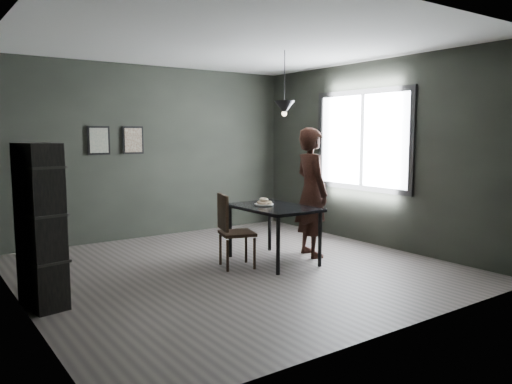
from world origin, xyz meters
TOP-DOWN VIEW (x-y plane):
  - ground at (0.00, 0.00)m, footprint 5.00×5.00m
  - back_wall at (0.00, 2.50)m, footprint 5.00×0.10m
  - ceiling at (0.00, 0.00)m, footprint 5.00×5.00m
  - window_assembly at (2.47, 0.20)m, footprint 0.04×1.96m
  - cafe_table at (0.60, 0.00)m, footprint 0.80×1.20m
  - white_plate at (0.54, 0.13)m, footprint 0.23×0.23m
  - donut_pile at (0.54, 0.13)m, footprint 0.21×0.20m
  - woman at (1.24, -0.03)m, footprint 0.56×0.73m
  - wood_chair at (-0.03, 0.07)m, footprint 0.51×0.51m
  - shelf_unit at (-2.32, -0.10)m, footprint 0.39×0.58m
  - pendant_lamp at (0.85, 0.10)m, footprint 0.28×0.28m
  - framed_print_left at (-0.90, 2.47)m, footprint 0.34×0.04m
  - framed_print_right at (-0.35, 2.47)m, footprint 0.34×0.04m

SIDE VIEW (x-z plane):
  - ground at x=0.00m, z-range 0.00..0.00m
  - wood_chair at x=-0.03m, z-range 0.07..1.01m
  - cafe_table at x=0.60m, z-range 0.30..1.05m
  - white_plate at x=0.54m, z-range 0.75..0.76m
  - donut_pile at x=0.54m, z-range 0.75..0.84m
  - shelf_unit at x=-2.32m, z-range 0.00..1.62m
  - woman at x=1.24m, z-range 0.00..1.79m
  - back_wall at x=0.00m, z-range 0.00..2.80m
  - window_assembly at x=2.47m, z-range 0.82..2.38m
  - framed_print_left at x=-0.90m, z-range 1.38..1.82m
  - framed_print_right at x=-0.35m, z-range 1.38..1.82m
  - pendant_lamp at x=0.85m, z-range 1.62..2.48m
  - ceiling at x=0.00m, z-range 2.79..2.81m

